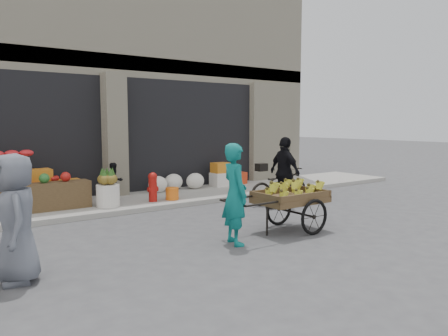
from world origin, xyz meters
TOP-DOWN VIEW (x-y plane):
  - ground at (0.00, 0.00)m, footprint 80.00×80.00m
  - sidewalk at (0.00, 4.10)m, footprint 18.00×2.20m
  - building at (0.00, 8.03)m, footprint 14.00×6.45m
  - fruit_display at (-2.48, 4.38)m, footprint 3.10×1.12m
  - pineapple_bin at (-0.75, 3.60)m, footprint 0.52×0.52m
  - fire_hydrant at (0.35, 3.55)m, footprint 0.22×0.22m
  - orange_bucket at (0.85, 3.50)m, footprint 0.32×0.32m
  - right_bay_goods at (2.61, 4.70)m, footprint 3.35×0.60m
  - seated_person at (-0.35, 4.20)m, footprint 0.51×0.43m
  - banana_cart at (1.30, -0.11)m, footprint 2.21×0.98m
  - vendor_woman at (-0.03, -0.20)m, footprint 0.52×0.69m
  - vendor_grey at (-3.31, 0.02)m, footprint 0.58×0.84m
  - bicycle at (3.06, 2.02)m, footprint 1.75×0.72m
  - cyclist at (2.86, 1.62)m, footprint 0.48×1.01m

SIDE VIEW (x-z plane):
  - ground at x=0.00m, z-range 0.00..0.00m
  - sidewalk at x=0.00m, z-range 0.00..0.12m
  - orange_bucket at x=0.85m, z-range 0.12..0.42m
  - pineapple_bin at x=-0.75m, z-range 0.12..0.62m
  - right_bay_goods at x=2.61m, z-range 0.06..0.76m
  - bicycle at x=3.06m, z-range 0.00..0.90m
  - fire_hydrant at x=0.35m, z-range 0.15..0.86m
  - seated_person at x=-0.35m, z-range 0.12..1.05m
  - banana_cart at x=1.30m, z-range 0.21..1.13m
  - fruit_display at x=-2.48m, z-range 0.05..1.29m
  - vendor_grey at x=-3.31m, z-range 0.00..1.64m
  - cyclist at x=2.86m, z-range 0.00..1.68m
  - vendor_woman at x=-0.03m, z-range 0.00..1.69m
  - building at x=0.00m, z-range -0.13..6.87m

